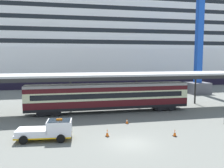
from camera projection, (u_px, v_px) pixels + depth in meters
name	position (u px, v px, depth m)	size (l,w,h in m)	color
ground_plane	(131.00, 143.00, 22.05)	(400.00, 400.00, 0.00)	slate
cruise_ship	(73.00, 45.00, 70.90)	(159.33, 22.07, 34.84)	black
platform_canopy	(108.00, 75.00, 34.57)	(41.78, 6.44, 5.53)	#B6B6B6
train_carriage	(109.00, 96.00, 34.52)	(23.11, 2.81, 4.11)	black
service_truck	(50.00, 130.00, 22.93)	(5.37, 2.63, 2.02)	white
traffic_cone_near	(127.00, 121.00, 28.64)	(0.36, 0.36, 0.59)	black
traffic_cone_mid	(175.00, 133.00, 24.02)	(0.36, 0.36, 0.74)	black
traffic_cone_far	(107.00, 133.00, 23.94)	(0.36, 0.36, 0.77)	black
dockside_crane	(203.00, 23.00, 51.73)	(15.57, 4.40, 49.73)	#595960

